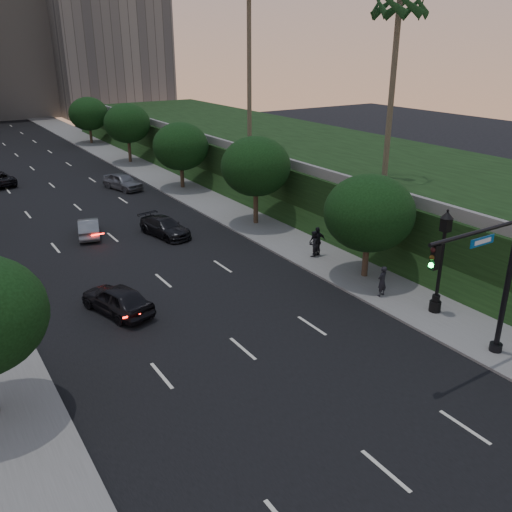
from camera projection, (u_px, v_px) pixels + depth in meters
ground at (310, 407)px, 20.87m from camera, size 160.00×160.00×0.00m
road_surface at (84, 213)px, 44.35m from camera, size 16.00×140.00×0.02m
sidewalk_right at (196, 195)px, 49.46m from camera, size 4.50×140.00×0.15m
embankment at (312, 163)px, 53.07m from camera, size 18.00×90.00×4.00m
parapet_wall at (238, 148)px, 47.95m from camera, size 0.35×90.00×0.70m
office_block_right at (99, 13)px, 101.41m from camera, size 20.00×22.00×36.00m
tree_right_a at (369, 213)px, 30.81m from camera, size 5.20×5.20×6.24m
tree_right_b at (256, 166)px, 40.02m from camera, size 5.20×5.20×6.74m
tree_right_c at (181, 146)px, 50.38m from camera, size 5.20×5.20×6.24m
tree_right_d at (127, 123)px, 61.16m from camera, size 5.20×5.20×6.74m
tree_right_e at (88, 114)px, 73.08m from camera, size 5.20×5.20×6.24m
palm_mid at (400, 5)px, 34.95m from camera, size 3.20×3.20×13.00m
traffic_signal_mast at (493, 285)px, 22.55m from camera, size 5.68×0.56×7.00m
street_lamp at (440, 267)px, 27.05m from camera, size 0.64×0.64×5.62m
sedan_near_left at (117, 299)px, 27.84m from camera, size 3.01×4.84×1.54m
sedan_mid_left at (89, 227)px, 38.92m from camera, size 2.43×4.27×1.33m
sedan_near_right at (165, 227)px, 38.99m from camera, size 2.77×4.91×1.34m
sedan_far_right at (123, 181)px, 51.27m from camera, size 3.02×4.90×1.56m
pedestrian_a at (382, 281)px, 29.35m from camera, size 0.69×0.52×1.73m
pedestrian_b at (313, 244)px, 34.81m from camera, size 1.00×0.89×1.71m
pedestrian_c at (317, 241)px, 34.91m from camera, size 1.21×0.72×1.92m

